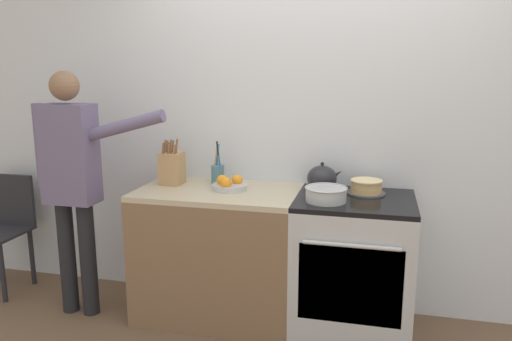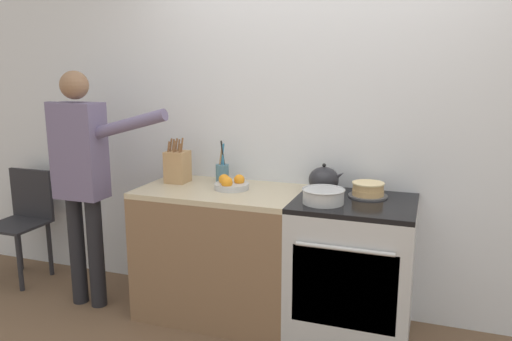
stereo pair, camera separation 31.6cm
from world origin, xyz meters
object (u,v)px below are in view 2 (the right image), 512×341
object	(u,v)px
dining_chair	(24,216)
person_baker	(82,170)
tea_kettle	(324,180)
fruit_bowl	(231,184)
stove_range	(352,270)
utensil_crock	(222,172)
layer_cake	(368,190)
knife_block	(178,166)
mixing_bowl	(323,196)

from	to	relation	value
dining_chair	person_baker	bearing A→B (deg)	-23.92
tea_kettle	fruit_bowl	world-z (taller)	tea_kettle
stove_range	utensil_crock	size ratio (longest dim) A/B	2.97
person_baker	dining_chair	xyz separation A→B (m)	(-0.79, 0.24, -0.49)
stove_range	tea_kettle	xyz separation A→B (m)	(-0.22, 0.15, 0.53)
fruit_bowl	person_baker	xyz separation A→B (m)	(-1.02, -0.22, 0.07)
person_baker	dining_chair	bearing A→B (deg)	169.18
layer_cake	tea_kettle	bearing A→B (deg)	175.82
fruit_bowl	dining_chair	size ratio (longest dim) A/B	0.26
utensil_crock	dining_chair	bearing A→B (deg)	-175.45
layer_cake	fruit_bowl	size ratio (longest dim) A/B	1.07
person_baker	knife_block	bearing A→B (deg)	32.14
tea_kettle	utensil_crock	distance (m)	0.73
knife_block	dining_chair	size ratio (longest dim) A/B	0.36
mixing_bowl	fruit_bowl	distance (m)	0.66
layer_cake	knife_block	bearing A→B (deg)	-178.12
mixing_bowl	knife_block	world-z (taller)	knife_block
tea_kettle	dining_chair	bearing A→B (deg)	-177.51
tea_kettle	mixing_bowl	world-z (taller)	tea_kettle
tea_kettle	knife_block	size ratio (longest dim) A/B	0.75
knife_block	utensil_crock	xyz separation A→B (m)	(0.30, 0.09, -0.04)
stove_range	fruit_bowl	bearing A→B (deg)	178.55
utensil_crock	dining_chair	size ratio (longest dim) A/B	0.34
person_baker	mixing_bowl	bearing A→B (deg)	9.02
stove_range	layer_cake	size ratio (longest dim) A/B	3.64
layer_cake	mixing_bowl	world-z (taller)	layer_cake
tea_kettle	dining_chair	xyz separation A→B (m)	(-2.41, -0.10, -0.46)
layer_cake	utensil_crock	size ratio (longest dim) A/B	0.81
knife_block	person_baker	distance (m)	0.65
stove_range	knife_block	xyz separation A→B (m)	(-1.25, 0.09, 0.56)
tea_kettle	utensil_crock	xyz separation A→B (m)	(-0.73, 0.03, -0.01)
tea_kettle	layer_cake	bearing A→B (deg)	-4.18
mixing_bowl	stove_range	bearing A→B (deg)	34.19
stove_range	person_baker	world-z (taller)	person_baker
stove_range	layer_cake	xyz separation A→B (m)	(0.06, 0.13, 0.49)
mixing_bowl	knife_block	bearing A→B (deg)	169.31
dining_chair	fruit_bowl	bearing A→B (deg)	-7.70
layer_cake	dining_chair	distance (m)	2.72
stove_range	utensil_crock	xyz separation A→B (m)	(-0.95, 0.18, 0.52)
stove_range	utensil_crock	world-z (taller)	utensil_crock
tea_kettle	knife_block	bearing A→B (deg)	-176.44
person_baker	tea_kettle	bearing A→B (deg)	18.44
mixing_bowl	dining_chair	xyz separation A→B (m)	(-2.46, 0.16, -0.43)
tea_kettle	fruit_bowl	bearing A→B (deg)	-167.55
layer_cake	tea_kettle	xyz separation A→B (m)	(-0.28, 0.02, 0.04)
layer_cake	tea_kettle	distance (m)	0.29
layer_cake	knife_block	world-z (taller)	knife_block
knife_block	fruit_bowl	bearing A→B (deg)	-8.92
knife_block	dining_chair	xyz separation A→B (m)	(-1.38, -0.04, -0.50)
dining_chair	mixing_bowl	bearing A→B (deg)	-10.64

